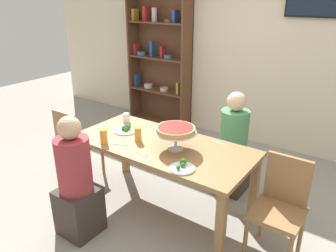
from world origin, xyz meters
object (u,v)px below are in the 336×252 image
(diner_far_right, at_px, (233,150))
(deep_dish_pizza_stand, at_px, (176,131))
(cutlery_knife_far, at_px, (140,153))
(chair_head_west, at_px, (75,141))
(beer_glass_amber_short, at_px, (138,134))
(cutlery_knife_near, at_px, (219,143))
(diner_near_left, at_px, (76,186))
(salad_plate_near_diner, at_px, (182,167))
(chair_head_east, at_px, (281,204))
(water_glass_clear_near, at_px, (126,118))
(cutlery_fork_far, at_px, (144,123))
(cutlery_spare_fork, at_px, (181,135))
(salad_plate_spare, at_px, (163,127))
(bookshelf, at_px, (160,57))
(beer_glass_amber_tall, at_px, (104,136))
(salad_plate_far_diner, at_px, (126,130))
(cutlery_fork_near, at_px, (121,145))
(dining_table, at_px, (162,152))

(diner_far_right, xyz_separation_m, deep_dish_pizza_stand, (-0.24, -0.76, 0.43))
(diner_far_right, relative_size, cutlery_knife_far, 6.39)
(diner_far_right, bearing_deg, chair_head_west, -63.00)
(beer_glass_amber_short, bearing_deg, cutlery_knife_near, 31.18)
(deep_dish_pizza_stand, xyz_separation_m, cutlery_knife_far, (-0.21, -0.25, -0.18))
(diner_near_left, distance_m, salad_plate_near_diner, 0.98)
(chair_head_east, xyz_separation_m, water_glass_clear_near, (-1.81, 0.17, 0.30))
(chair_head_east, bearing_deg, cutlery_knife_near, -19.61)
(diner_far_right, relative_size, cutlery_fork_far, 6.39)
(cutlery_spare_fork, bearing_deg, salad_plate_spare, 8.80)
(salad_plate_near_diner, height_order, cutlery_knife_far, salad_plate_near_diner)
(bookshelf, distance_m, beer_glass_amber_tall, 2.59)
(salad_plate_near_diner, distance_m, cutlery_knife_far, 0.45)
(salad_plate_far_diner, xyz_separation_m, beer_glass_amber_tall, (0.03, -0.34, 0.05))
(cutlery_knife_near, bearing_deg, bookshelf, -30.66)
(beer_glass_amber_short, distance_m, cutlery_fork_far, 0.47)
(beer_glass_amber_tall, bearing_deg, beer_glass_amber_short, 44.60)
(chair_head_west, xyz_separation_m, beer_glass_amber_tall, (0.74, -0.22, 0.33))
(cutlery_knife_near, bearing_deg, salad_plate_near_diner, 98.29)
(cutlery_fork_near, distance_m, cutlery_knife_far, 0.27)
(chair_head_west, bearing_deg, dining_table, 4.28)
(diner_far_right, relative_size, chair_head_west, 1.32)
(diner_near_left, xyz_separation_m, cutlery_knife_near, (0.85, 1.04, 0.25))
(salad_plate_spare, height_order, cutlery_fork_far, salad_plate_spare)
(bookshelf, height_order, beer_glass_amber_short, bookshelf)
(dining_table, xyz_separation_m, cutlery_spare_fork, (0.04, 0.28, 0.09))
(diner_near_left, distance_m, salad_plate_spare, 1.08)
(beer_glass_amber_short, bearing_deg, salad_plate_spare, 87.42)
(dining_table, relative_size, beer_glass_amber_tall, 12.42)
(salad_plate_far_diner, bearing_deg, cutlery_fork_far, 87.57)
(salad_plate_near_diner, bearing_deg, salad_plate_spare, 136.83)
(cutlery_spare_fork, bearing_deg, beer_glass_amber_tall, 63.32)
(chair_head_east, height_order, cutlery_fork_far, chair_head_east)
(diner_near_left, bearing_deg, beer_glass_amber_tall, 6.34)
(beer_glass_amber_short, relative_size, cutlery_knife_near, 0.78)
(deep_dish_pizza_stand, xyz_separation_m, salad_plate_far_diner, (-0.66, 0.05, -0.17))
(cutlery_fork_near, xyz_separation_m, cutlery_spare_fork, (0.34, 0.52, 0.00))
(beer_glass_amber_short, xyz_separation_m, cutlery_fork_near, (-0.08, -0.16, -0.07))
(bookshelf, relative_size, chair_head_west, 2.54)
(salad_plate_near_diner, relative_size, salad_plate_spare, 1.03)
(chair_head_west, xyz_separation_m, salad_plate_far_diner, (0.71, 0.11, 0.27))
(chair_head_west, relative_size, cutlery_knife_far, 4.83)
(dining_table, distance_m, diner_far_right, 0.86)
(chair_head_east, height_order, salad_plate_spare, chair_head_east)
(cutlery_knife_near, bearing_deg, beer_glass_amber_tall, 45.35)
(beer_glass_amber_short, height_order, cutlery_knife_far, beer_glass_amber_short)
(salad_plate_near_diner, bearing_deg, water_glass_clear_near, 154.14)
(dining_table, relative_size, cutlery_fork_far, 9.82)
(salad_plate_near_diner, relative_size, cutlery_knife_near, 1.19)
(salad_plate_spare, bearing_deg, cutlery_fork_far, 178.66)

